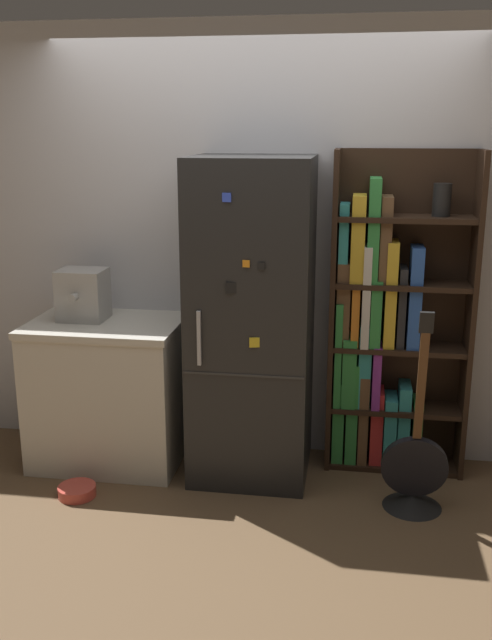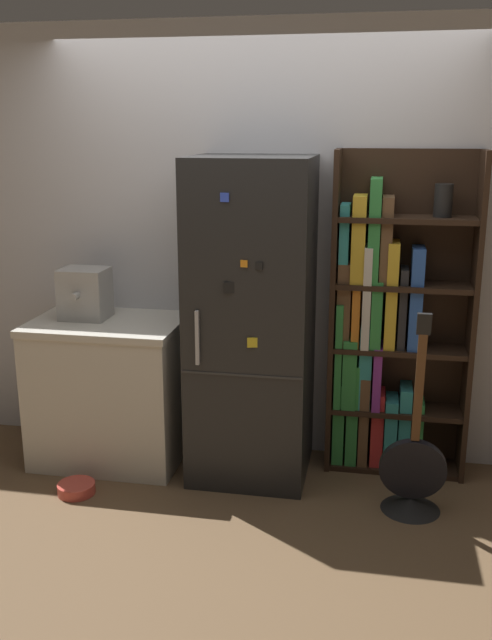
{
  "view_description": "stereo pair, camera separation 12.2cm",
  "coord_description": "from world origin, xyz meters",
  "px_view_note": "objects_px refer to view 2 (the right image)",
  "views": [
    {
      "loc": [
        0.58,
        -3.76,
        2.0
      ],
      "look_at": [
        -0.04,
        0.15,
        0.93
      ],
      "focal_mm": 40.0,
      "sensor_mm": 36.0,
      "label": 1
    },
    {
      "loc": [
        0.7,
        -3.74,
        2.0
      ],
      "look_at": [
        -0.04,
        0.15,
        0.93
      ],
      "focal_mm": 40.0,
      "sensor_mm": 36.0,
      "label": 2
    }
  ],
  "objects_px": {
    "bookshelf": "(384,333)",
    "guitar": "(412,482)",
    "pet_bowl": "(76,488)",
    "refrigerator": "(252,321)",
    "espresso_machine": "(85,293)"
  },
  "relations": [
    {
      "from": "refrigerator",
      "to": "pet_bowl",
      "type": "distance_m",
      "value": 1.37
    },
    {
      "from": "refrigerator",
      "to": "pet_bowl",
      "type": "height_order",
      "value": "refrigerator"
    },
    {
      "from": "refrigerator",
      "to": "bookshelf",
      "type": "bearing_deg",
      "value": 15.26
    },
    {
      "from": "bookshelf",
      "to": "guitar",
      "type": "distance_m",
      "value": 0.87
    },
    {
      "from": "espresso_machine",
      "to": "guitar",
      "type": "bearing_deg",
      "value": -10.2
    },
    {
      "from": "espresso_machine",
      "to": "pet_bowl",
      "type": "xyz_separation_m",
      "value": [
        0.11,
        -0.52,
        -1.0
      ]
    },
    {
      "from": "bookshelf",
      "to": "pet_bowl",
      "type": "xyz_separation_m",
      "value": [
        -1.67,
        -0.69,
        -0.81
      ]
    },
    {
      "from": "refrigerator",
      "to": "espresso_machine",
      "type": "relative_size",
      "value": 6.1
    },
    {
      "from": "espresso_machine",
      "to": "guitar",
      "type": "distance_m",
      "value": 2.17
    },
    {
      "from": "espresso_machine",
      "to": "guitar",
      "type": "height_order",
      "value": "espresso_machine"
    },
    {
      "from": "guitar",
      "to": "pet_bowl",
      "type": "distance_m",
      "value": 1.86
    },
    {
      "from": "guitar",
      "to": "pet_bowl",
      "type": "height_order",
      "value": "guitar"
    },
    {
      "from": "pet_bowl",
      "to": "guitar",
      "type": "bearing_deg",
      "value": 5.26
    },
    {
      "from": "refrigerator",
      "to": "espresso_machine",
      "type": "distance_m",
      "value": 1.03
    },
    {
      "from": "refrigerator",
      "to": "espresso_machine",
      "type": "height_order",
      "value": "refrigerator"
    }
  ]
}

